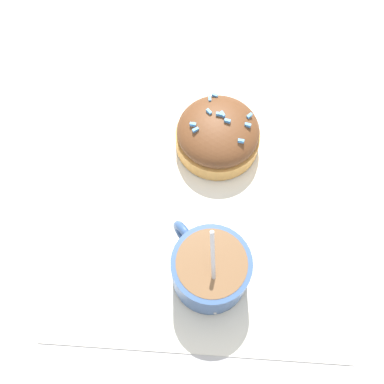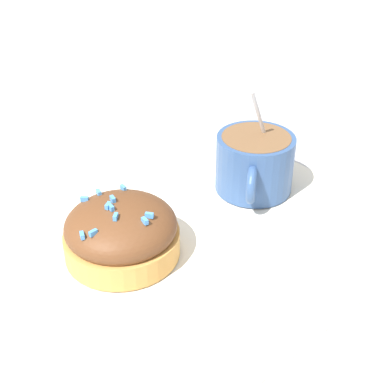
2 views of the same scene
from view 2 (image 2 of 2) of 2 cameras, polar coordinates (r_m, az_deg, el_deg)
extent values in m
plane|color=#B2B2B7|center=(0.52, 1.14, -3.50)|extent=(3.00, 3.00, 0.00)
cube|color=white|center=(0.52, 1.15, -3.37)|extent=(0.32, 0.32, 0.00)
cylinder|color=#335184|center=(0.56, 6.68, 3.08)|extent=(0.08, 0.08, 0.06)
cylinder|color=brown|center=(0.55, 6.85, 5.36)|extent=(0.07, 0.07, 0.01)
torus|color=#335184|center=(0.52, 6.37, 0.77)|extent=(0.03, 0.03, 0.04)
ellipsoid|color=silver|center=(0.55, 5.35, 0.40)|extent=(0.03, 0.02, 0.01)
cylinder|color=silver|center=(0.55, 7.63, 6.49)|extent=(0.06, 0.01, 0.10)
cylinder|color=#D19347|center=(0.48, -7.44, -5.36)|extent=(0.10, 0.10, 0.02)
ellipsoid|color=brown|center=(0.47, -7.60, -3.55)|extent=(0.10, 0.10, 0.04)
cube|color=#4C99EA|center=(0.46, -8.45, -0.75)|extent=(0.00, 0.01, 0.00)
cube|color=#4C99EA|center=(0.48, -7.34, 0.46)|extent=(0.00, 0.01, 0.00)
cube|color=#4C99EA|center=(0.44, -7.85, -2.86)|extent=(0.01, 0.01, 0.00)
cube|color=#4C99EA|center=(0.44, -4.57, -2.49)|extent=(0.01, 0.01, 0.00)
cube|color=#4C99EA|center=(0.44, -5.06, -3.09)|extent=(0.00, 0.01, 0.00)
cube|color=#4C99EA|center=(0.43, -10.24, -4.52)|extent=(0.01, 0.00, 0.00)
cube|color=#4C99EA|center=(0.45, -8.64, -1.64)|extent=(0.00, 0.01, 0.00)
cube|color=#4C99EA|center=(0.48, -11.41, -0.74)|extent=(0.01, 0.01, 0.00)
cube|color=#4C99EA|center=(0.45, -8.95, -1.45)|extent=(0.01, 0.01, 0.00)
cube|color=#4C99EA|center=(0.44, -11.64, -4.55)|extent=(0.01, 0.01, 0.00)
cube|color=#4C99EA|center=(0.48, -9.92, -0.05)|extent=(0.00, 0.01, 0.00)
camera|label=1|loc=(0.60, 23.04, 48.47)|focal=42.00mm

